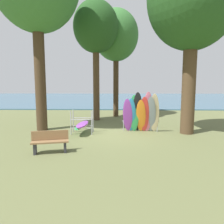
{
  "coord_description": "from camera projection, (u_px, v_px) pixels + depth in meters",
  "views": [
    {
      "loc": [
        0.01,
        -11.16,
        2.66
      ],
      "look_at": [
        -0.29,
        0.83,
        1.1
      ],
      "focal_mm": 34.74,
      "sensor_mm": 36.0,
      "label": 1
    }
  ],
  "objects": [
    {
      "name": "lake_water",
      "position": [
        117.0,
        98.0,
        39.86
      ],
      "size": [
        80.0,
        36.0,
        0.1
      ],
      "primitive_type": "cube",
      "color": "#38607A",
      "rests_on": "ground"
    },
    {
      "name": "leaning_board_pile",
      "position": [
        141.0,
        114.0,
        11.87
      ],
      "size": [
        2.07,
        0.91,
        2.26
      ],
      "color": "purple",
      "rests_on": "ground"
    },
    {
      "name": "tree_far_left_back",
      "position": [
        116.0,
        36.0,
        17.12
      ],
      "size": [
        3.53,
        3.53,
        8.52
      ],
      "color": "#42301E",
      "rests_on": "ground"
    },
    {
      "name": "board_storage_rack",
      "position": [
        82.0,
        125.0,
        11.67
      ],
      "size": [
        1.15,
        2.13,
        1.25
      ],
      "color": "#9EA0A5",
      "rests_on": "ground"
    },
    {
      "name": "park_bench",
      "position": [
        50.0,
        141.0,
        8.38
      ],
      "size": [
        1.46,
        0.73,
        0.85
      ],
      "color": "#2D2D33",
      "rests_on": "ground"
    },
    {
      "name": "tree_mid_behind",
      "position": [
        96.0,
        28.0,
        15.28
      ],
      "size": [
        3.18,
        3.18,
        8.5
      ],
      "color": "#4C3823",
      "rests_on": "ground"
    },
    {
      "name": "ground_plane",
      "position": [
        117.0,
        135.0,
        11.4
      ],
      "size": [
        80.0,
        80.0,
        0.0
      ],
      "primitive_type": "plane",
      "color": "#60663D"
    }
  ]
}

